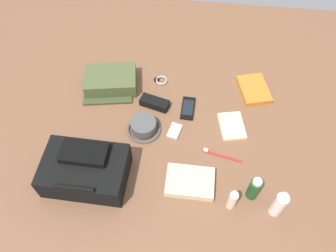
# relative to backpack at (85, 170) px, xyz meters

# --- Properties ---
(ground_plane) EXTENTS (2.64, 2.02, 0.02)m
(ground_plane) POSITION_rel_backpack_xyz_m (-0.31, -0.27, -0.08)
(ground_plane) COLOR brown
(ground_plane) RESTS_ON ground
(backpack) EXTENTS (0.34, 0.24, 0.15)m
(backpack) POSITION_rel_backpack_xyz_m (0.00, 0.00, 0.00)
(backpack) COLOR black
(backpack) RESTS_ON ground_plane
(toiletry_pouch) EXTENTS (0.28, 0.25, 0.08)m
(toiletry_pouch) POSITION_rel_backpack_xyz_m (0.01, -0.51, -0.03)
(toiletry_pouch) COLOR #47512D
(toiletry_pouch) RESTS_ON ground_plane
(bucket_hat) EXTENTS (0.16, 0.16, 0.06)m
(bucket_hat) POSITION_rel_backpack_xyz_m (-0.20, -0.27, -0.04)
(bucket_hat) COLOR #4B4B4B
(bucket_hat) RESTS_ON ground_plane
(toothpaste_tube) EXTENTS (0.05, 0.05, 0.15)m
(toothpaste_tube) POSITION_rel_backpack_xyz_m (-0.78, 0.06, 0.01)
(toothpaste_tube) COLOR white
(toothpaste_tube) RESTS_ON ground_plane
(shampoo_bottle) EXTENTS (0.05, 0.05, 0.13)m
(shampoo_bottle) POSITION_rel_backpack_xyz_m (-0.69, 0.00, -0.00)
(shampoo_bottle) COLOR #19471E
(shampoo_bottle) RESTS_ON ground_plane
(lotion_bottle) EXTENTS (0.03, 0.03, 0.12)m
(lotion_bottle) POSITION_rel_backpack_xyz_m (-0.60, 0.06, -0.01)
(lotion_bottle) COLOR beige
(lotion_bottle) RESTS_ON ground_plane
(paperback_novel) EXTENTS (0.18, 0.22, 0.03)m
(paperback_novel) POSITION_rel_backpack_xyz_m (-0.71, -0.57, -0.05)
(paperback_novel) COLOR orange
(paperback_novel) RESTS_ON ground_plane
(cell_phone) EXTENTS (0.07, 0.14, 0.01)m
(cell_phone) POSITION_rel_backpack_xyz_m (-0.39, -0.41, -0.06)
(cell_phone) COLOR black
(cell_phone) RESTS_ON ground_plane
(media_player) EXTENTS (0.07, 0.09, 0.01)m
(media_player) POSITION_rel_backpack_xyz_m (-0.34, -0.27, -0.06)
(media_player) COLOR #B7B7BC
(media_player) RESTS_ON ground_plane
(wristwatch) EXTENTS (0.07, 0.06, 0.01)m
(wristwatch) POSITION_rel_backpack_xyz_m (-0.24, -0.58, -0.06)
(wristwatch) COLOR #99999E
(wristwatch) RESTS_ON ground_plane
(toothbrush) EXTENTS (0.18, 0.05, 0.02)m
(toothbrush) POSITION_rel_backpack_xyz_m (-0.55, -0.17, -0.06)
(toothbrush) COLOR red
(toothbrush) RESTS_ON ground_plane
(notepad) EXTENTS (0.14, 0.17, 0.02)m
(notepad) POSITION_rel_backpack_xyz_m (-0.60, -0.33, -0.06)
(notepad) COLOR beige
(notepad) RESTS_ON ground_plane
(folded_towel) EXTENTS (0.20, 0.14, 0.04)m
(folded_towel) POSITION_rel_backpack_xyz_m (-0.43, -0.02, -0.05)
(folded_towel) COLOR beige
(folded_towel) RESTS_ON ground_plane
(sunglasses_case) EXTENTS (0.15, 0.09, 0.04)m
(sunglasses_case) POSITION_rel_backpack_xyz_m (-0.23, -0.42, -0.05)
(sunglasses_case) COLOR black
(sunglasses_case) RESTS_ON ground_plane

